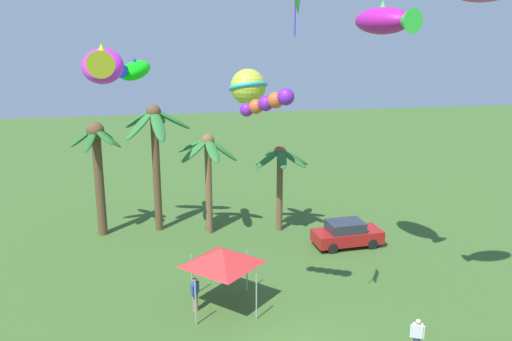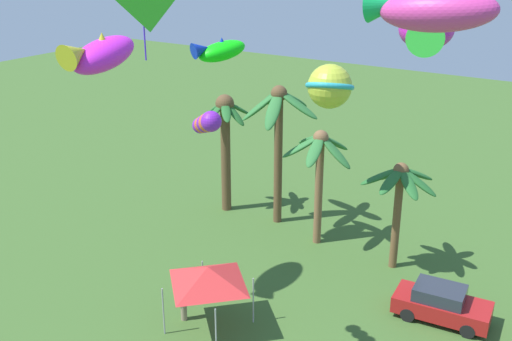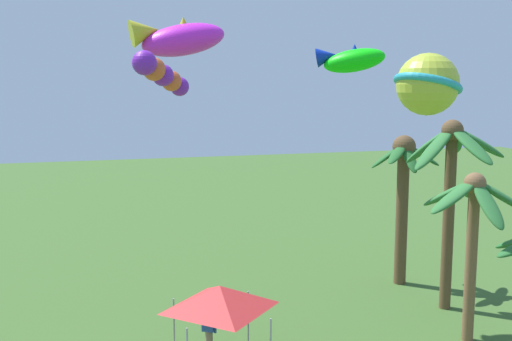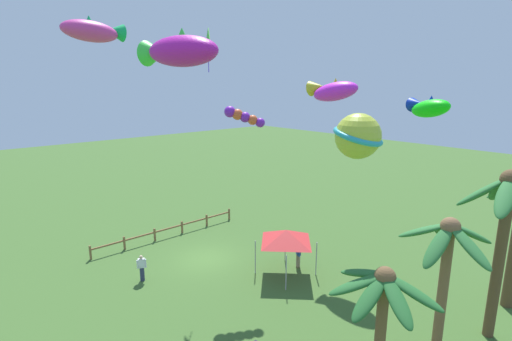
% 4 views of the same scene
% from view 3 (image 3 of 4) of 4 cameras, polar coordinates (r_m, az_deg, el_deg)
% --- Properties ---
extents(palm_tree_1, '(3.05, 3.15, 6.93)m').
position_cam_3_polar(palm_tree_1, '(28.76, 13.51, -0.90)').
color(palm_tree_1, brown).
rests_on(palm_tree_1, ground).
extents(palm_tree_2, '(3.72, 3.98, 6.16)m').
position_cam_3_polar(palm_tree_2, '(23.06, 19.46, -3.87)').
color(palm_tree_2, brown).
rests_on(palm_tree_2, ground).
extents(palm_tree_3, '(4.23, 4.30, 7.83)m').
position_cam_3_polar(palm_tree_3, '(25.93, 17.70, 0.26)').
color(palm_tree_3, brown).
rests_on(palm_tree_3, ground).
extents(spectator_1, '(0.40, 0.48, 1.59)m').
position_cam_3_polar(spectator_1, '(21.81, -4.39, -14.70)').
color(spectator_1, gray).
rests_on(spectator_1, ground).
extents(festival_tent, '(2.86, 2.86, 2.85)m').
position_cam_3_polar(festival_tent, '(20.08, -3.38, -11.66)').
color(festival_tent, '#9E9EA3').
rests_on(festival_tent, ground).
extents(kite_tube_0, '(1.89, 1.70, 1.21)m').
position_cam_3_polar(kite_tube_0, '(16.94, -8.85, 8.87)').
color(kite_tube_0, purple).
extents(kite_fish_2, '(1.78, 3.73, 1.69)m').
position_cam_3_polar(kite_fish_2, '(23.26, -7.24, 12.09)').
color(kite_fish_2, '#DC25E1').
extents(kite_ball_5, '(2.60, 2.60, 1.86)m').
position_cam_3_polar(kite_ball_5, '(19.19, 15.64, 7.71)').
color(kite_ball_5, '#B6C636').
extents(kite_fish_6, '(2.18, 2.89, 1.25)m').
position_cam_3_polar(kite_fish_6, '(24.36, 8.75, 10.14)').
color(kite_fish_6, '#0FE910').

